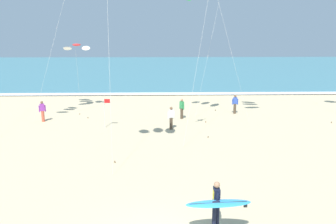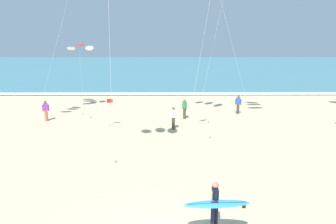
{
  "view_description": "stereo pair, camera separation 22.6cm",
  "coord_description": "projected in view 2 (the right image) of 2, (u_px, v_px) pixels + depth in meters",
  "views": [
    {
      "loc": [
        0.04,
        -8.2,
        6.4
      ],
      "look_at": [
        0.37,
        4.45,
        3.36
      ],
      "focal_mm": 34.41,
      "sensor_mm": 36.0,
      "label": 1
    },
    {
      "loc": [
        0.27,
        -8.21,
        6.4
      ],
      "look_at": [
        0.37,
        4.45,
        3.36
      ],
      "focal_mm": 34.41,
      "sensor_mm": 36.0,
      "label": 2
    }
  ],
  "objects": [
    {
      "name": "bystander_blue_top",
      "position": [
        238.0,
        104.0,
        26.57
      ],
      "size": [
        0.5,
        0.23,
        1.59
      ],
      "color": "#4C3D2D",
      "rests_on": "ground"
    },
    {
      "name": "surfer_lead",
      "position": [
        216.0,
        203.0,
        10.52
      ],
      "size": [
        2.12,
        0.91,
        1.71
      ],
      "color": "black",
      "rests_on": "ground"
    },
    {
      "name": "ocean_water",
      "position": [
        164.0,
        67.0,
        64.34
      ],
      "size": [
        160.0,
        60.0,
        0.08
      ],
      "primitive_type": "cube",
      "color": "teal",
      "rests_on": "ground"
    },
    {
      "name": "lifeguard_flag",
      "position": [
        108.0,
        110.0,
        22.68
      ],
      "size": [
        0.45,
        0.05,
        2.1
      ],
      "color": "silver",
      "rests_on": "ground"
    },
    {
      "name": "bystander_purple_top",
      "position": [
        46.0,
        111.0,
        24.34
      ],
      "size": [
        0.46,
        0.3,
        1.59
      ],
      "color": "#D8593F",
      "rests_on": "ground"
    },
    {
      "name": "kite_arc_scarlet_close",
      "position": [
        80.0,
        47.0,
        27.15
      ],
      "size": [
        2.35,
        2.57,
        5.69
      ],
      "color": "white",
      "rests_on": "ground"
    },
    {
      "name": "bystander_white_top",
      "position": [
        173.0,
        118.0,
        22.24
      ],
      "size": [
        0.48,
        0.26,
        1.59
      ],
      "color": "#4C3D2D",
      "rests_on": "ground"
    },
    {
      "name": "shoreline_foam",
      "position": [
        163.0,
        94.0,
        35.45
      ],
      "size": [
        160.0,
        1.51,
        0.01
      ],
      "primitive_type": "cube",
      "color": "white",
      "rests_on": "ocean_water"
    },
    {
      "name": "bystander_green_top",
      "position": [
        184.0,
        109.0,
        25.01
      ],
      "size": [
        0.36,
        0.4,
        1.59
      ],
      "color": "#4C3D2D",
      "rests_on": "ground"
    }
  ]
}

